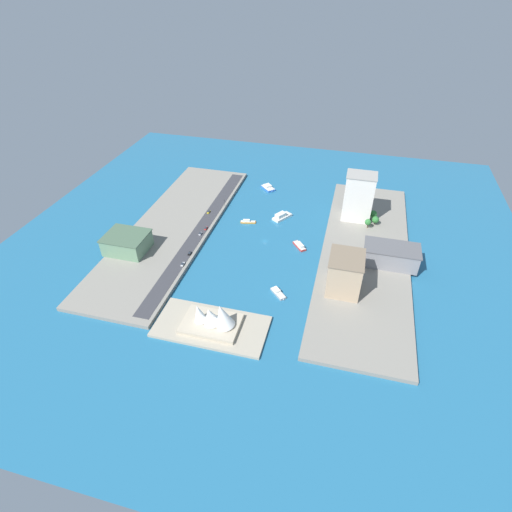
{
  "coord_description": "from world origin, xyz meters",
  "views": [
    {
      "loc": [
        -64.91,
        278.26,
        198.56
      ],
      "look_at": [
        1.19,
        25.31,
        1.97
      ],
      "focal_mm": 28.04,
      "sensor_mm": 36.0,
      "label": 1
    }
  ],
  "objects_px": {
    "ferry_white_commuter": "(282,216)",
    "catamaran_blue": "(268,187)",
    "tugboat_red": "(300,246)",
    "sedan_silver": "(200,234)",
    "opera_landmark": "(213,318)",
    "warehouse_low_gray": "(391,255)",
    "pickup_red": "(206,228)",
    "suv_black": "(190,253)",
    "yacht_sleek_gray": "(278,293)",
    "taxi_yellow_cab": "(209,212)",
    "traffic_light_waterfront": "(224,202)",
    "water_taxi_orange": "(248,222)",
    "hotel_broad_white": "(359,197)",
    "van_white": "(183,264)",
    "terminal_long_green": "(127,243)",
    "apartment_midrise_tan": "(345,273)"
  },
  "relations": [
    {
      "from": "suv_black",
      "to": "water_taxi_orange",
      "type": "bearing_deg",
      "value": -116.53
    },
    {
      "from": "ferry_white_commuter",
      "to": "catamaran_blue",
      "type": "distance_m",
      "value": 60.97
    },
    {
      "from": "ferry_white_commuter",
      "to": "catamaran_blue",
      "type": "xyz_separation_m",
      "value": [
        26.31,
        -55.0,
        -0.64
      ]
    },
    {
      "from": "ferry_white_commuter",
      "to": "yacht_sleek_gray",
      "type": "xyz_separation_m",
      "value": [
        -18.79,
        104.49,
        -0.99
      ]
    },
    {
      "from": "terminal_long_green",
      "to": "ferry_white_commuter",
      "type": "bearing_deg",
      "value": -142.47
    },
    {
      "from": "tugboat_red",
      "to": "sedan_silver",
      "type": "distance_m",
      "value": 87.12
    },
    {
      "from": "hotel_broad_white",
      "to": "opera_landmark",
      "type": "distance_m",
      "value": 182.2
    },
    {
      "from": "tugboat_red",
      "to": "opera_landmark",
      "type": "distance_m",
      "value": 113.52
    },
    {
      "from": "apartment_midrise_tan",
      "to": "sedan_silver",
      "type": "bearing_deg",
      "value": -17.61
    },
    {
      "from": "apartment_midrise_tan",
      "to": "taxi_yellow_cab",
      "type": "distance_m",
      "value": 153.87
    },
    {
      "from": "tugboat_red",
      "to": "hotel_broad_white",
      "type": "distance_m",
      "value": 73.98
    },
    {
      "from": "terminal_long_green",
      "to": "sedan_silver",
      "type": "relative_size",
      "value": 7.54
    },
    {
      "from": "catamaran_blue",
      "to": "opera_landmark",
      "type": "height_order",
      "value": "opera_landmark"
    },
    {
      "from": "yacht_sleek_gray",
      "to": "hotel_broad_white",
      "type": "xyz_separation_m",
      "value": [
        -48.22,
        -118.05,
        23.69
      ]
    },
    {
      "from": "ferry_white_commuter",
      "to": "terminal_long_green",
      "type": "height_order",
      "value": "terminal_long_green"
    },
    {
      "from": "apartment_midrise_tan",
      "to": "pickup_red",
      "type": "bearing_deg",
      "value": -21.7
    },
    {
      "from": "van_white",
      "to": "taxi_yellow_cab",
      "type": "relative_size",
      "value": 0.95
    },
    {
      "from": "warehouse_low_gray",
      "to": "traffic_light_waterfront",
      "type": "height_order",
      "value": "warehouse_low_gray"
    },
    {
      "from": "water_taxi_orange",
      "to": "hotel_broad_white",
      "type": "xyz_separation_m",
      "value": [
        -95.96,
        -29.17,
        23.76
      ]
    },
    {
      "from": "yacht_sleek_gray",
      "to": "suv_black",
      "type": "xyz_separation_m",
      "value": [
        79.42,
        -25.41,
        2.74
      ]
    },
    {
      "from": "water_taxi_orange",
      "to": "opera_landmark",
      "type": "height_order",
      "value": "opera_landmark"
    },
    {
      "from": "tugboat_red",
      "to": "hotel_broad_white",
      "type": "xyz_separation_m",
      "value": [
        -42.81,
        -55.62,
        23.37
      ]
    },
    {
      "from": "water_taxi_orange",
      "to": "catamaran_blue",
      "type": "xyz_separation_m",
      "value": [
        -2.62,
        -70.61,
        0.42
      ]
    },
    {
      "from": "sedan_silver",
      "to": "traffic_light_waterfront",
      "type": "relative_size",
      "value": 0.69
    },
    {
      "from": "tugboat_red",
      "to": "pickup_red",
      "type": "height_order",
      "value": "pickup_red"
    },
    {
      "from": "yacht_sleek_gray",
      "to": "apartment_midrise_tan",
      "type": "bearing_deg",
      "value": -161.98
    },
    {
      "from": "tugboat_red",
      "to": "terminal_long_green",
      "type": "relative_size",
      "value": 0.43
    },
    {
      "from": "sedan_silver",
      "to": "hotel_broad_white",
      "type": "bearing_deg",
      "value": -154.02
    },
    {
      "from": "yacht_sleek_gray",
      "to": "taxi_yellow_cab",
      "type": "height_order",
      "value": "taxi_yellow_cab"
    },
    {
      "from": "catamaran_blue",
      "to": "hotel_broad_white",
      "type": "distance_m",
      "value": 104.75
    },
    {
      "from": "ferry_white_commuter",
      "to": "taxi_yellow_cab",
      "type": "bearing_deg",
      "value": 10.42
    },
    {
      "from": "taxi_yellow_cab",
      "to": "yacht_sleek_gray",
      "type": "bearing_deg",
      "value": 133.49
    },
    {
      "from": "van_white",
      "to": "traffic_light_waterfront",
      "type": "xyz_separation_m",
      "value": [
        -2.41,
        -97.88,
        3.43
      ]
    },
    {
      "from": "tugboat_red",
      "to": "warehouse_low_gray",
      "type": "relative_size",
      "value": 0.34
    },
    {
      "from": "apartment_midrise_tan",
      "to": "taxi_yellow_cab",
      "type": "relative_size",
      "value": 5.53
    },
    {
      "from": "apartment_midrise_tan",
      "to": "hotel_broad_white",
      "type": "bearing_deg",
      "value": -91.65
    },
    {
      "from": "catamaran_blue",
      "to": "taxi_yellow_cab",
      "type": "height_order",
      "value": "taxi_yellow_cab"
    },
    {
      "from": "water_taxi_orange",
      "to": "traffic_light_waterfront",
      "type": "bearing_deg",
      "value": -34.05
    },
    {
      "from": "hotel_broad_white",
      "to": "traffic_light_waterfront",
      "type": "xyz_separation_m",
      "value": [
        125.08,
        9.49,
        -17.58
      ]
    },
    {
      "from": "apartment_midrise_tan",
      "to": "traffic_light_waterfront",
      "type": "height_order",
      "value": "apartment_midrise_tan"
    },
    {
      "from": "yacht_sleek_gray",
      "to": "terminal_long_green",
      "type": "height_order",
      "value": "terminal_long_green"
    },
    {
      "from": "suv_black",
      "to": "pickup_red",
      "type": "relative_size",
      "value": 0.92
    },
    {
      "from": "yacht_sleek_gray",
      "to": "sedan_silver",
      "type": "distance_m",
      "value": 98.18
    },
    {
      "from": "suv_black",
      "to": "pickup_red",
      "type": "xyz_separation_m",
      "value": [
        0.31,
        -39.03,
        -0.06
      ]
    },
    {
      "from": "tugboat_red",
      "to": "pickup_red",
      "type": "xyz_separation_m",
      "value": [
        85.15,
        -2.01,
        2.36
      ]
    },
    {
      "from": "hotel_broad_white",
      "to": "warehouse_low_gray",
      "type": "relative_size",
      "value": 1.03
    },
    {
      "from": "tugboat_red",
      "to": "traffic_light_waterfront",
      "type": "xyz_separation_m",
      "value": [
        82.27,
        -46.13,
        5.79
      ]
    },
    {
      "from": "apartment_midrise_tan",
      "to": "yacht_sleek_gray",
      "type": "bearing_deg",
      "value": 18.02
    },
    {
      "from": "tugboat_red",
      "to": "sedan_silver",
      "type": "height_order",
      "value": "sedan_silver"
    },
    {
      "from": "traffic_light_waterfront",
      "to": "pickup_red",
      "type": "bearing_deg",
      "value": 86.28
    }
  ]
}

